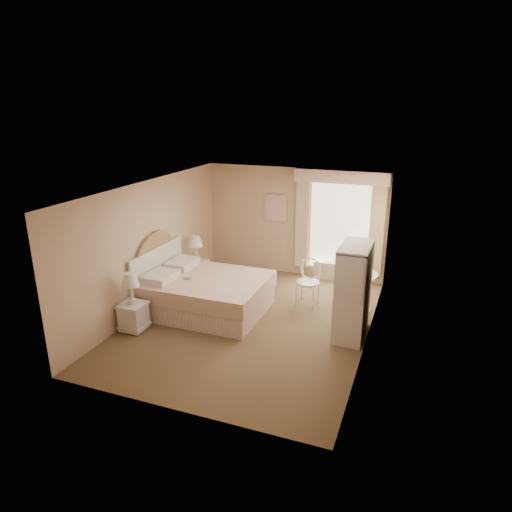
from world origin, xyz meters
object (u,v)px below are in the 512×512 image
at_px(round_table, 358,286).
at_px(cafe_chair, 309,278).
at_px(bed, 200,291).
at_px(armoire, 353,299).
at_px(nightstand_near, 133,309).
at_px(nightstand_far, 197,266).

height_order(round_table, cafe_chair, cafe_chair).
height_order(bed, armoire, armoire).
distance_m(nightstand_near, cafe_chair, 3.44).
height_order(cafe_chair, armoire, armoire).
distance_m(bed, nightstand_far, 1.42).
distance_m(nightstand_near, nightstand_far, 2.40).
distance_m(bed, armoire, 2.94).
relative_size(nightstand_near, cafe_chair, 1.14).
relative_size(nightstand_near, round_table, 1.39).
xyz_separation_m(round_table, cafe_chair, (-0.97, -0.04, 0.03)).
height_order(round_table, armoire, armoire).
bearing_deg(bed, armoire, 0.49).
bearing_deg(cafe_chair, nightstand_near, -135.69).
relative_size(nightstand_near, armoire, 0.65).
xyz_separation_m(nightstand_far, armoire, (3.65, -1.20, 0.27)).
bearing_deg(cafe_chair, bed, -147.17).
bearing_deg(round_table, cafe_chair, -177.80).
xyz_separation_m(nightstand_near, armoire, (3.65, 1.20, 0.28)).
xyz_separation_m(nightstand_near, cafe_chair, (2.62, 2.21, 0.14)).
relative_size(bed, round_table, 3.01).
xyz_separation_m(bed, nightstand_far, (-0.73, 1.22, 0.03)).
bearing_deg(nightstand_near, round_table, 32.09).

